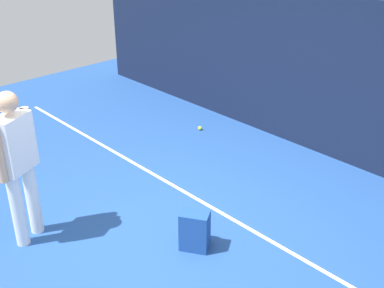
# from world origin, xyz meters

# --- Properties ---
(ground_plane) EXTENTS (12.00, 12.00, 0.00)m
(ground_plane) POSITION_xyz_m (0.00, 0.00, 0.00)
(ground_plane) COLOR #234C93
(back_fence) EXTENTS (10.00, 0.10, 2.26)m
(back_fence) POSITION_xyz_m (0.00, 3.00, 1.13)
(back_fence) COLOR #141E38
(back_fence) RESTS_ON ground
(court_line) EXTENTS (9.00, 0.05, 0.00)m
(court_line) POSITION_xyz_m (0.00, 0.77, 0.00)
(court_line) COLOR white
(court_line) RESTS_ON ground
(tennis_player) EXTENTS (0.37, 0.49, 1.70)m
(tennis_player) POSITION_xyz_m (-1.02, -1.09, 0.97)
(tennis_player) COLOR white
(tennis_player) RESTS_ON ground
(backpack) EXTENTS (0.37, 0.37, 0.44)m
(backpack) POSITION_xyz_m (0.36, 0.11, 0.21)
(backpack) COLOR #1E478C
(backpack) RESTS_ON ground
(tennis_ball_near_player) EXTENTS (0.07, 0.07, 0.07)m
(tennis_ball_near_player) POSITION_xyz_m (-1.74, 2.23, 0.03)
(tennis_ball_near_player) COLOR #CCE033
(tennis_ball_near_player) RESTS_ON ground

